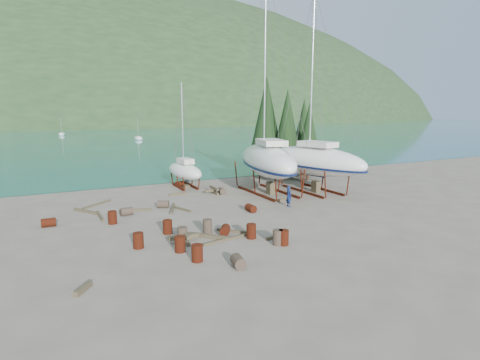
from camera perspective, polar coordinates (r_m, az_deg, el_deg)
name	(u,v)px	position (r m, az deg, el deg)	size (l,w,h in m)	color
ground	(233,218)	(26.78, -1.10, -5.82)	(600.00, 600.00, 0.00)	#675C51
bay_water	(65,121)	(338.46, -25.11, 8.09)	(700.00, 700.00, 0.00)	#17746F
far_hill	(65,121)	(343.46, -25.14, 8.11)	(800.00, 360.00, 110.00)	#1F3319
far_house_center	(30,121)	(213.43, -29.41, 7.79)	(6.60, 5.60, 5.60)	beige
far_house_right	(133,120)	(217.17, -16.01, 8.73)	(6.60, 5.60, 5.60)	beige
cypress_near_right	(287,127)	(42.42, 7.19, 8.00)	(3.60, 3.60, 10.00)	black
cypress_mid_right	(309,136)	(41.70, 10.42, 6.68)	(3.06, 3.06, 8.50)	black
cypress_back_left	(266,119)	(43.28, 4.05, 9.26)	(4.14, 4.14, 11.50)	black
cypress_far_right	(304,131)	(44.98, 9.66, 7.32)	(3.24, 3.24, 9.00)	black
moored_boat_mid	(138,139)	(105.57, -15.23, 6.12)	(2.00, 5.00, 6.05)	white
moored_boat_far	(62,134)	(133.42, -25.52, 6.28)	(2.00, 5.00, 6.05)	white
large_sailboat_near	(267,160)	(34.46, 4.21, 3.09)	(6.61, 12.85, 19.43)	white
large_sailboat_far	(313,160)	(35.94, 11.07, 2.97)	(5.82, 11.96, 18.18)	white
small_sailboat_shore	(185,171)	(37.61, -8.41, 1.41)	(2.69, 6.57, 10.24)	white
worker	(289,196)	(30.00, 7.45, -2.47)	(0.62, 0.40, 1.69)	#111F4C
drum_0	(138,240)	(21.71, -15.23, -8.88)	(0.58, 0.58, 0.88)	#5F1B10
drum_1	(238,261)	(18.59, -0.30, -12.31)	(0.58, 0.58, 0.88)	#2D2823
drum_2	(49,222)	(27.76, -27.14, -5.78)	(0.58, 0.58, 0.88)	#5F1B10
drum_3	(251,231)	(22.53, 1.73, -7.80)	(0.58, 0.58, 0.88)	#5F1B10
drum_4	(180,184)	(38.19, -9.10, -0.61)	(0.58, 0.58, 0.88)	#5F1B10
drum_5	(207,226)	(23.53, -4.99, -7.04)	(0.58, 0.58, 0.88)	#2D2823
drum_6	(251,208)	(28.35, 1.65, -4.30)	(0.58, 0.58, 0.88)	#5F1B10
drum_7	(284,238)	(21.57, 6.66, -8.70)	(0.58, 0.58, 0.88)	#5F1B10
drum_8	(112,217)	(26.77, -18.86, -5.42)	(0.58, 0.58, 0.88)	#5F1B10
drum_9	(163,204)	(30.16, -11.62, -3.62)	(0.58, 0.58, 0.88)	#2D2823
drum_10	(180,244)	(20.68, -9.13, -9.62)	(0.58, 0.58, 0.88)	#5F1B10
drum_11	(222,191)	(34.53, -2.82, -1.65)	(0.58, 0.58, 0.88)	#2D2823
drum_12	(225,230)	(23.23, -2.28, -7.62)	(0.58, 0.58, 0.88)	#5F1B10
drum_13	(197,253)	(19.32, -6.54, -11.00)	(0.58, 0.58, 0.88)	#5F1B10
drum_14	(168,227)	(23.74, -10.98, -7.03)	(0.58, 0.58, 0.88)	#5F1B10
drum_15	(127,211)	(28.63, -16.91, -4.61)	(0.58, 0.58, 0.88)	#2D2823
drum_16	(182,234)	(22.19, -8.78, -8.20)	(0.58, 0.58, 0.88)	#2D2823
drum_17	(278,237)	(21.55, 5.78, -8.70)	(0.58, 0.58, 0.88)	#2D2823
timber_1	(283,200)	(32.05, 6.57, -3.01)	(0.19, 1.72, 0.19)	brown
timber_2	(86,211)	(30.51, -22.47, -4.43)	(0.19, 2.57, 0.19)	brown
timber_3	(226,240)	(22.23, -2.17, -9.05)	(0.15, 3.08, 0.15)	brown
timber_4	(138,210)	(29.66, -15.24, -4.42)	(0.17, 1.87, 0.17)	brown
timber_5	(234,231)	(23.66, -0.90, -7.81)	(0.16, 2.32, 0.16)	brown
timber_6	(178,194)	(34.51, -9.42, -2.12)	(0.19, 1.62, 0.19)	brown
timber_7	(276,237)	(22.75, 5.56, -8.60)	(0.17, 1.51, 0.17)	brown
timber_10	(173,208)	(29.51, -10.25, -4.30)	(0.16, 3.02, 0.16)	brown
timber_11	(182,209)	(29.29, -8.87, -4.38)	(0.15, 2.16, 0.15)	brown
timber_12	(187,233)	(23.56, -8.12, -7.99)	(0.17, 2.35, 0.17)	brown
timber_13	(83,289)	(17.70, -22.79, -15.02)	(0.22, 1.09, 0.22)	brown
timber_15	(97,204)	(32.54, -20.95, -3.47)	(0.15, 3.04, 0.15)	brown
timber_16	(208,236)	(22.72, -4.85, -8.54)	(0.23, 2.50, 0.23)	brown
timber_17	(100,216)	(28.81, -20.55, -5.16)	(0.16, 2.70, 0.16)	brown
timber_pile_fore	(184,237)	(22.22, -8.57, -8.56)	(1.80, 1.80, 0.60)	brown
timber_pile_aft	(214,190)	(34.75, -3.98, -1.57)	(1.80, 1.80, 0.60)	brown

